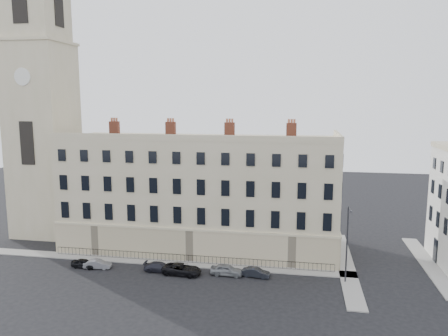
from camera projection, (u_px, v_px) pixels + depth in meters
The scene contains 14 objects.
ground at pixel (230, 285), 47.46m from camera, with size 160.00×160.00×0.00m, color black.
terrace at pixel (200, 193), 58.97m from camera, with size 36.22×12.22×17.00m.
church_tower at pixel (42, 108), 63.36m from camera, with size 8.00×8.13×44.00m.
pavement_terrace at pixel (157, 262), 54.04m from camera, with size 48.00×2.00×0.12m, color gray.
pavement_east_return at pixel (346, 265), 52.99m from camera, with size 2.00×24.00×0.12m, color gray.
pavement_adjacent at pixel (429, 264), 53.21m from camera, with size 2.00×20.00×0.12m, color gray.
railings at pixel (189, 259), 53.67m from camera, with size 35.00×0.04×0.96m.
car_a at pixel (84, 263), 52.24m from camera, with size 1.26×3.12×1.06m, color black.
car_b at pixel (98, 264), 52.01m from camera, with size 1.12×3.22×1.06m, color gray.
car_c at pixel (160, 267), 51.10m from camera, with size 1.53×3.76×1.09m, color #21222C.
car_d at pixel (182, 269), 50.20m from camera, with size 2.08×4.52×1.25m, color black.
car_e at pixel (227, 270), 49.97m from camera, with size 1.52×3.77×1.28m, color gray.
car_f at pixel (256, 273), 49.49m from camera, with size 1.12×3.22×1.06m, color black.
streetlamp at pixel (347, 241), 47.23m from camera, with size 0.26×1.87×8.63m.
Camera 1 is at (7.25, -44.33, 19.95)m, focal length 35.00 mm.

